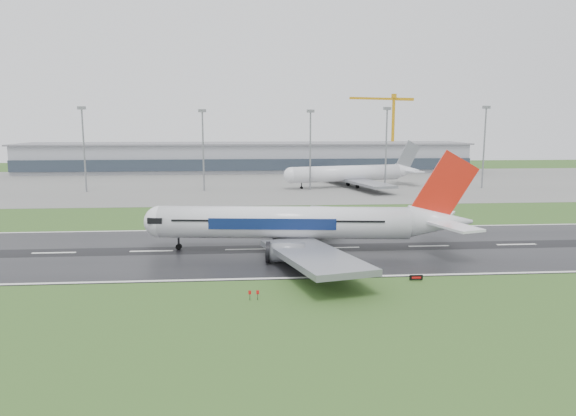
{
  "coord_description": "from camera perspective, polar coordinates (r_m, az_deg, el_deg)",
  "views": [
    {
      "loc": [
        0.4,
        -110.95,
        26.94
      ],
      "look_at": [
        9.88,
        12.0,
        7.0
      ],
      "focal_mm": 33.1,
      "sensor_mm": 36.0,
      "label": 1
    }
  ],
  "objects": [
    {
      "name": "runway",
      "position": [
        114.16,
        -4.5,
        -4.47
      ],
      "size": [
        400.0,
        45.0,
        0.1
      ],
      "primitive_type": "cube",
      "color": "black",
      "rests_on": "ground"
    },
    {
      "name": "floodmast_4",
      "position": [
        218.51,
        10.49,
        6.14
      ],
      "size": [
        0.64,
        0.64,
        31.82
      ],
      "primitive_type": "cylinder",
      "color": "gray",
      "rests_on": "ground"
    },
    {
      "name": "terminal",
      "position": [
        296.58,
        -4.5,
        5.4
      ],
      "size": [
        240.0,
        36.0,
        15.0
      ],
      "primitive_type": "cube",
      "color": "gray",
      "rests_on": "ground"
    },
    {
      "name": "ground",
      "position": [
        114.17,
        -4.5,
        -4.49
      ],
      "size": [
        520.0,
        520.0,
        0.0
      ],
      "primitive_type": "plane",
      "color": "#2C501D",
      "rests_on": "ground"
    },
    {
      "name": "parked_airliner",
      "position": [
        224.23,
        6.86,
        4.62
      ],
      "size": [
        75.38,
        72.2,
        18.5
      ],
      "primitive_type": null,
      "rotation": [
        0.0,
        0.0,
        0.24
      ],
      "color": "silver",
      "rests_on": "apron"
    },
    {
      "name": "apron",
      "position": [
        237.47,
        -4.48,
        2.65
      ],
      "size": [
        400.0,
        130.0,
        0.08
      ],
      "primitive_type": "cube",
      "color": "slate",
      "rests_on": "ground"
    },
    {
      "name": "floodmast_1",
      "position": [
        220.35,
        -21.06,
        5.7
      ],
      "size": [
        0.64,
        0.64,
        31.79
      ],
      "primitive_type": "cylinder",
      "color": "gray",
      "rests_on": "ground"
    },
    {
      "name": "floodmast_5",
      "position": [
        232.29,
        20.3,
        5.97
      ],
      "size": [
        0.64,
        0.64,
        32.38
      ],
      "primitive_type": "cylinder",
      "color": "gray",
      "rests_on": "ground"
    },
    {
      "name": "floodmast_2",
      "position": [
        211.96,
        -9.09,
        5.95
      ],
      "size": [
        0.64,
        0.64,
        30.8
      ],
      "primitive_type": "cylinder",
      "color": "gray",
      "rests_on": "ground"
    },
    {
      "name": "main_airliner",
      "position": [
        110.88,
        2.05,
        0.53
      ],
      "size": [
        75.68,
        72.78,
        20.33
      ],
      "primitive_type": null,
      "rotation": [
        0.0,
        0.0,
        -0.11
      ],
      "color": "silver",
      "rests_on": "runway"
    },
    {
      "name": "tower_crane",
      "position": [
        322.73,
        11.2,
        8.09
      ],
      "size": [
        42.12,
        17.38,
        43.48
      ],
      "primitive_type": null,
      "rotation": [
        0.0,
        0.0,
        0.35
      ],
      "color": "#CB8D10",
      "rests_on": "ground"
    },
    {
      "name": "floodmast_3",
      "position": [
        212.76,
        2.41,
        6.06
      ],
      "size": [
        0.64,
        0.64,
        30.74
      ],
      "primitive_type": "cylinder",
      "color": "gray",
      "rests_on": "ground"
    },
    {
      "name": "runway_sign",
      "position": [
        94.57,
        13.6,
        -7.3
      ],
      "size": [
        2.3,
        0.3,
        1.04
      ],
      "primitive_type": null,
      "rotation": [
        0.0,
        0.0,
        -0.02
      ],
      "color": "black",
      "rests_on": "ground"
    }
  ]
}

